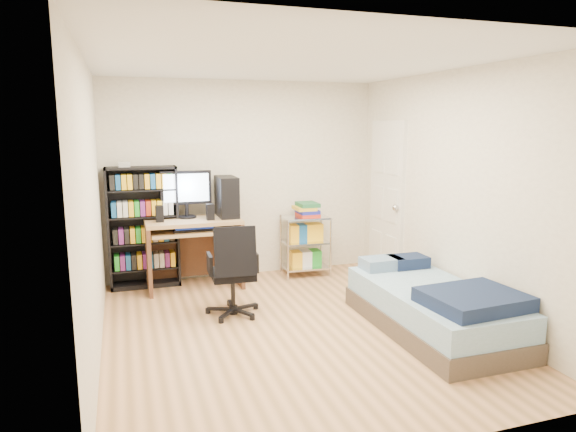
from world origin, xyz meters
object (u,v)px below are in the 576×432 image
object	(u,v)px
media_shelf	(143,226)
bed	(434,307)
computer_desk	(202,224)
office_chair	(234,287)

from	to	relation	value
media_shelf	bed	size ratio (longest dim) A/B	0.81
computer_desk	bed	distance (m)	2.88
computer_desk	media_shelf	bearing A→B (deg)	167.61
media_shelf	computer_desk	xyz separation A→B (m)	(0.68, -0.15, 0.01)
media_shelf	computer_desk	world-z (taller)	media_shelf
office_chair	bed	world-z (taller)	office_chair
media_shelf	bed	distance (m)	3.46
computer_desk	bed	world-z (taller)	computer_desk
computer_desk	bed	xyz separation A→B (m)	(1.86, -2.14, -0.52)
media_shelf	bed	bearing A→B (deg)	-42.04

